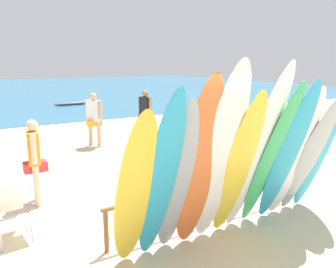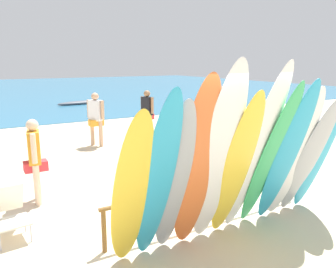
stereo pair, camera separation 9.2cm
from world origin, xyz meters
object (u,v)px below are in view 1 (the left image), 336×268
at_px(surfboard_orange_3, 198,167).
at_px(surfboard_white_6, 257,152).
at_px(surfboard_grey_2, 177,180).
at_px(beachgoer_strolling, 145,110).
at_px(surfboard_white_9, 295,155).
at_px(surfboard_rack, 215,190).
at_px(beachgoer_photographing, 201,122).
at_px(surfboard_teal_1, 161,181).
at_px(surfboard_yellow_5, 238,168).
at_px(surfboard_teal_11, 320,150).
at_px(surfboard_white_4, 220,158).
at_px(beachgoer_by_water, 34,156).
at_px(distant_boat, 78,103).
at_px(surfboard_yellow_0, 135,194).
at_px(beach_chair_red, 9,211).
at_px(surfboard_grey_10, 309,158).
at_px(surfboard_teal_8, 287,155).
at_px(surfboard_green_7, 271,158).
at_px(beachgoer_midbeach, 94,116).

distance_m(surfboard_orange_3, surfboard_white_6, 1.01).
relative_size(surfboard_grey_2, surfboard_orange_3, 0.89).
relative_size(surfboard_white_6, beachgoer_strolling, 1.71).
relative_size(surfboard_white_6, surfboard_white_9, 1.16).
bearing_deg(surfboard_rack, beachgoer_photographing, 56.83).
xyz_separation_m(surfboard_teal_1, beachgoer_strolling, (3.29, 6.97, -0.24)).
bearing_deg(surfboard_white_9, surfboard_teal_1, -175.03).
distance_m(surfboard_orange_3, surfboard_yellow_5, 0.69).
bearing_deg(surfboard_teal_11, surfboard_white_4, -179.53).
relative_size(surfboard_grey_2, surfboard_yellow_5, 0.96).
relative_size(surfboard_teal_1, surfboard_white_9, 1.03).
relative_size(beachgoer_by_water, distant_boat, 0.52).
bearing_deg(surfboard_grey_2, surfboard_yellow_0, -172.17).
bearing_deg(beach_chair_red, surfboard_grey_2, -48.77).
relative_size(beachgoer_photographing, beach_chair_red, 1.92).
bearing_deg(surfboard_grey_2, surfboard_white_4, -6.29).
bearing_deg(beachgoer_photographing, surfboard_grey_10, 171.20).
bearing_deg(surfboard_white_6, beachgoer_photographing, 57.68).
height_order(beachgoer_by_water, distant_boat, beachgoer_by_water).
height_order(surfboard_teal_1, surfboard_grey_2, surfboard_teal_1).
bearing_deg(surfboard_grey_10, surfboard_teal_8, -174.85).
height_order(surfboard_yellow_5, beachgoer_photographing, surfboard_yellow_5).
xyz_separation_m(surfboard_yellow_5, beachgoer_photographing, (2.59, 4.41, -0.26)).
relative_size(surfboard_white_4, surfboard_white_9, 1.16).
relative_size(surfboard_white_9, distant_boat, 0.79).
bearing_deg(surfboard_teal_11, surfboard_teal_1, 179.68).
bearing_deg(surfboard_rack, surfboard_teal_11, -20.70).
bearing_deg(surfboard_white_4, surfboard_white_9, 6.37).
relative_size(surfboard_green_7, beach_chair_red, 3.17).
bearing_deg(surfboard_white_6, beachgoer_by_water, 125.58).
bearing_deg(surfboard_white_9, surfboard_grey_2, -177.20).
bearing_deg(surfboard_yellow_5, beachgoer_by_water, 128.65).
xyz_separation_m(surfboard_rack, surfboard_grey_10, (1.44, -0.68, 0.51)).
height_order(surfboard_grey_2, beachgoer_midbeach, surfboard_grey_2).
height_order(surfboard_teal_8, beachgoer_midbeach, surfboard_teal_8).
bearing_deg(surfboard_white_9, beach_chair_red, 160.49).
xyz_separation_m(surfboard_yellow_5, beach_chair_red, (-2.87, 1.83, -0.73)).
height_order(beachgoer_strolling, beachgoer_photographing, beachgoer_strolling).
relative_size(surfboard_orange_3, surfboard_teal_8, 1.03).
xyz_separation_m(surfboard_yellow_0, surfboard_grey_10, (3.20, -0.01, -0.03)).
bearing_deg(surfboard_grey_10, beachgoer_midbeach, 103.20).
bearing_deg(beachgoer_photographing, surfboard_yellow_5, 153.62).
bearing_deg(beachgoer_photographing, surfboard_grey_2, 144.56).
bearing_deg(surfboard_grey_2, beachgoer_by_water, 117.42).
relative_size(surfboard_yellow_5, beachgoer_by_water, 1.51).
height_order(surfboard_yellow_0, surfboard_teal_8, surfboard_teal_8).
bearing_deg(surfboard_white_9, surfboard_white_4, -174.09).
relative_size(beachgoer_strolling, beachgoer_by_water, 1.03).
xyz_separation_m(surfboard_teal_8, beachgoer_by_water, (-3.26, 3.02, -0.29)).
bearing_deg(surfboard_teal_8, distant_boat, 85.09).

